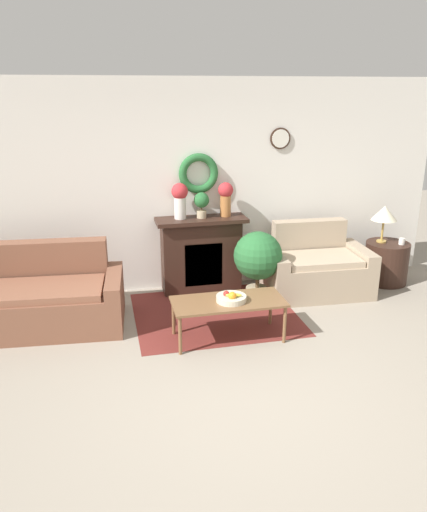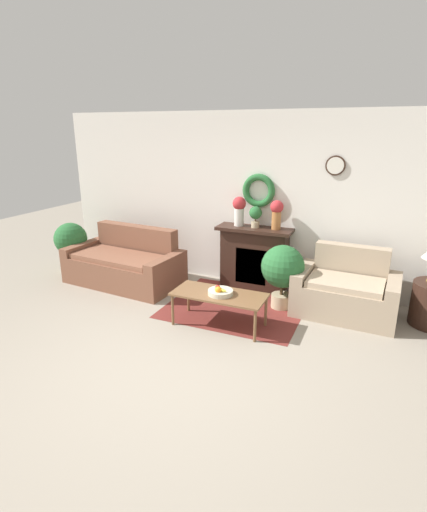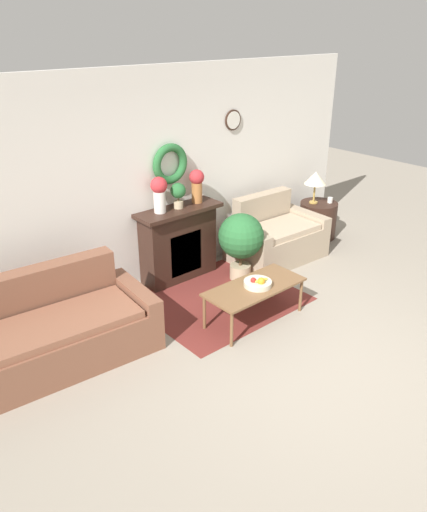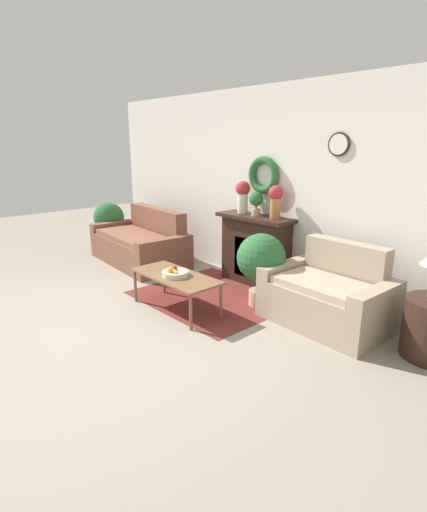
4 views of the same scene
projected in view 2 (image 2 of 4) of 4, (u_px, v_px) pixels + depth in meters
The scene contains 13 objects.
ground_plane at pixel (166, 372), 4.17m from camera, with size 16.00×16.00×0.00m, color gray.
floor_rug at pixel (236, 306), 5.72m from camera, with size 1.89×1.63×0.01m.
wall_back at pixel (254, 201), 6.22m from camera, with size 6.80×0.17×2.70m.
fireplace at pixel (254, 258), 6.26m from camera, with size 1.16×0.41×0.99m.
couch_left at pixel (125, 264), 6.53m from camera, with size 1.94×1.09×0.90m.
loveseat_right at pixel (346, 292), 5.42m from camera, with size 1.37×0.92×0.89m.
coffee_table at pixel (219, 296), 5.05m from camera, with size 1.19×0.53×0.44m.
fruit_bowl at pixel (220, 292), 5.00m from camera, with size 0.32×0.32×0.12m.
vase_on_mantel_left at pixel (239, 209), 6.14m from camera, with size 0.21×0.21×0.45m.
vase_on_mantel_right at pixel (277, 212), 5.92m from camera, with size 0.20×0.20×0.44m.
potted_plant_on_mantel at pixel (256, 215), 6.04m from camera, with size 0.20×0.20×0.33m.
potted_plant_floor_by_couch at pixel (71, 242), 6.94m from camera, with size 0.56×0.56×0.89m.
potted_plant_floor_by_loveseat at pixel (283, 269), 5.52m from camera, with size 0.60×0.60×0.91m.
Camera 2 is at (1.89, -3.11, 2.42)m, focal length 28.00 mm.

